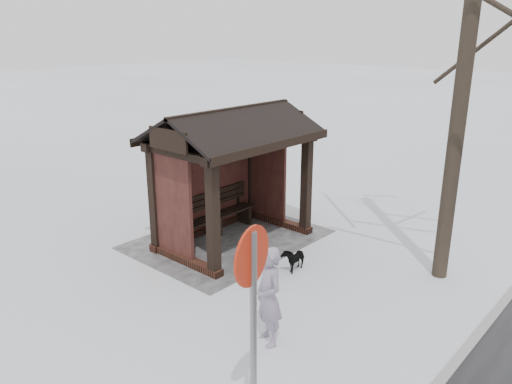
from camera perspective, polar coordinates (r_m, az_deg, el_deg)
ground at (r=11.57m, az=-2.46°, el=-5.69°), size 120.00×120.00×0.00m
kerb at (r=9.08m, az=24.28°, el=-14.35°), size 120.00×0.15×0.06m
trampled_patch at (r=11.69m, az=-3.17°, el=-5.39°), size 4.20×3.20×0.02m
bus_shelter at (r=11.00m, az=-3.20°, el=4.94°), size 3.60×2.40×3.09m
pedestrian at (r=7.70m, az=1.48°, el=-11.89°), size 0.58×0.68×1.58m
dog at (r=10.18m, az=4.33°, el=-7.55°), size 0.63×0.34×0.51m
road_sign at (r=5.53m, az=-0.43°, el=-11.48°), size 0.68×0.17×2.68m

